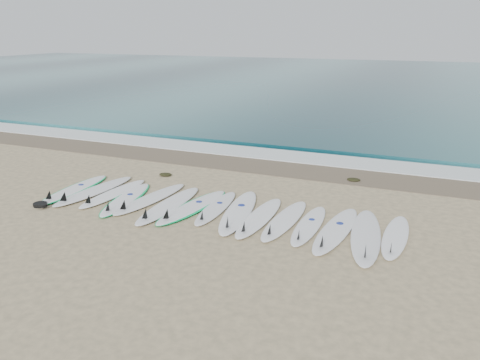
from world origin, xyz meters
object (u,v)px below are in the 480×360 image
at_px(surfboard_0, 74,189).
at_px(leash_coil, 41,205).
at_px(surfboard_7, 215,208).
at_px(surfboard_14, 395,237).

xyz_separation_m(surfboard_0, leash_coil, (0.05, -1.22, 0.00)).
xyz_separation_m(surfboard_0, surfboard_7, (4.07, 0.17, 0.00)).
relative_size(surfboard_0, leash_coil, 5.66).
height_order(surfboard_0, surfboard_7, surfboard_0).
bearing_deg(surfboard_7, surfboard_0, 178.70).
xyz_separation_m(surfboard_0, surfboard_14, (8.17, 0.09, 0.00)).
bearing_deg(leash_coil, surfboard_0, 92.20).
bearing_deg(surfboard_14, surfboard_0, -177.76).
distance_m(surfboard_7, leash_coil, 4.25).
relative_size(surfboard_0, surfboard_7, 1.09).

